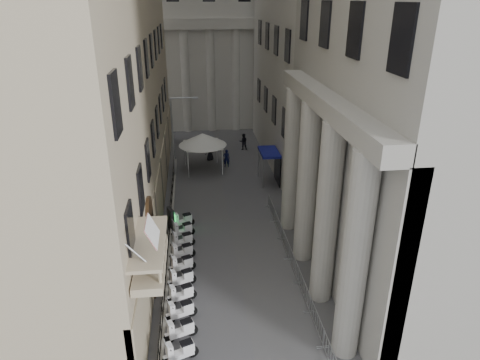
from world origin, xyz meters
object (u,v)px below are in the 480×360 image
at_px(street_lamp, 176,132).
at_px(info_kiosk, 171,220).
at_px(pedestrian_b, 243,142).
at_px(pedestrian_a, 226,158).
at_px(security_tent, 204,140).

xyz_separation_m(street_lamp, info_kiosk, (-0.26, -9.81, -3.50)).
relative_size(street_lamp, pedestrian_b, 4.17).
relative_size(info_kiosk, pedestrian_a, 1.02).
height_order(street_lamp, info_kiosk, street_lamp).
distance_m(street_lamp, pedestrian_b, 10.70).
bearing_deg(pedestrian_a, security_tent, 20.47).
distance_m(street_lamp, pedestrian_a, 6.30).
height_order(security_tent, pedestrian_b, security_tent).
bearing_deg(street_lamp, security_tent, 28.72).
bearing_deg(street_lamp, pedestrian_b, 42.65).
relative_size(street_lamp, pedestrian_a, 4.20).
xyz_separation_m(pedestrian_a, pedestrian_b, (2.27, 5.00, 0.01)).
relative_size(street_lamp, info_kiosk, 4.12).
relative_size(security_tent, street_lamp, 0.60).
distance_m(street_lamp, info_kiosk, 10.42).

